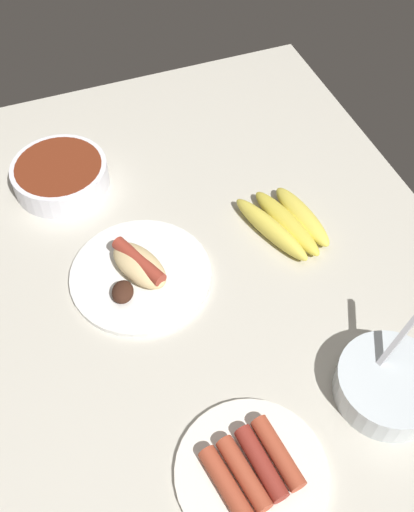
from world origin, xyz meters
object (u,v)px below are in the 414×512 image
bowl_coleslaw (389,384)px  plate_sausages (252,471)px  plate_hotdog_assembled (140,272)px  bowl_chili (60,174)px  banana_bunch (286,223)px

bowl_coleslaw → plate_sausages: bearing=99.9°
plate_hotdog_assembled → bowl_chili: size_ratio=1.33×
plate_sausages → banana_bunch: bearing=-31.1°
bowl_coleslaw → banana_bunch: 34.78cm
banana_bunch → bowl_coleslaw: bearing=-179.9°
bowl_coleslaw → plate_sausages: 23.96cm
bowl_chili → banana_bunch: bowl_chili is taller
banana_bunch → bowl_chili: bearing=54.4°
plate_hotdog_assembled → plate_sausages: size_ratio=1.15×
plate_sausages → banana_bunch: size_ratio=1.12×
bowl_chili → plate_sausages: bearing=-169.0°
plate_sausages → bowl_chili: bearing=11.0°
plate_sausages → bowl_chili: 65.89cm
plate_hotdog_assembled → bowl_chili: 28.17cm
bowl_coleslaw → bowl_chili: bearing=30.8°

